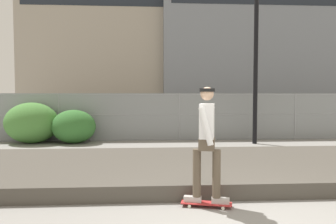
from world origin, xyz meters
TOP-DOWN VIEW (x-y plane):
  - gravel_berm at (0.00, 3.09)m, footprint 10.79×3.86m
  - skateboard at (-0.33, 0.94)m, footprint 0.82×0.38m
  - skater at (-0.33, 0.94)m, footprint 0.72×0.62m
  - chain_fence at (0.00, 8.49)m, footprint 18.75×0.06m
  - street_lamp at (2.66, 7.42)m, footprint 0.44×0.44m
  - parked_car_near at (-3.07, 11.46)m, footprint 4.41×1.96m
  - library_building at (-6.74, 39.17)m, footprint 18.13×14.06m
  - office_block at (10.61, 37.30)m, footprint 20.18×12.42m
  - shrub_left at (-5.54, 8.08)m, footprint 1.95×1.60m
  - shrub_center at (-3.98, 7.94)m, footprint 1.60×1.31m

SIDE VIEW (x-z plane):
  - skateboard at x=-0.33m, z-range 0.02..0.09m
  - gravel_berm at x=0.00m, z-range 0.00..0.28m
  - shrub_center at x=-3.98m, z-range 0.00..1.24m
  - shrub_left at x=-5.54m, z-range 0.00..1.51m
  - parked_car_near at x=-3.07m, z-range 0.01..1.67m
  - chain_fence at x=0.00m, z-range 0.01..1.86m
  - skater at x=-0.33m, z-range 0.20..2.03m
  - street_lamp at x=2.66m, z-range 0.85..8.34m
  - library_building at x=-6.74m, z-range 0.00..20.79m
  - office_block at x=10.61m, z-range 0.00..21.03m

